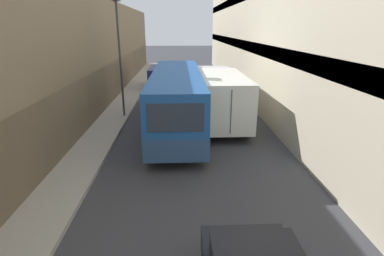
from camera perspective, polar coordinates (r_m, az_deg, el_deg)
name	(u,v)px	position (r m, az deg, el deg)	size (l,w,h in m)	color
ground_plane	(191,135)	(14.88, -0.10, -1.35)	(150.00, 150.00, 0.00)	#38383D
sidewalk_left	(102,135)	(15.34, -16.85, -1.25)	(1.67, 60.00, 0.16)	#9E998E
building_left_shopfront	(52,72)	(15.25, -25.08, 9.58)	(2.40, 60.00, 6.91)	#847056
bus	(177,99)	(15.61, -2.91, 5.60)	(2.44, 10.68, 2.95)	#1E519E
box_truck	(219,94)	(17.03, 5.19, 6.52)	(2.34, 8.21, 2.73)	silver
panel_van	(161,77)	(26.28, -5.87, 9.69)	(1.98, 4.21, 1.84)	navy
street_lamp	(118,35)	(17.42, -13.86, 16.81)	(0.36, 0.80, 6.47)	#38383D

